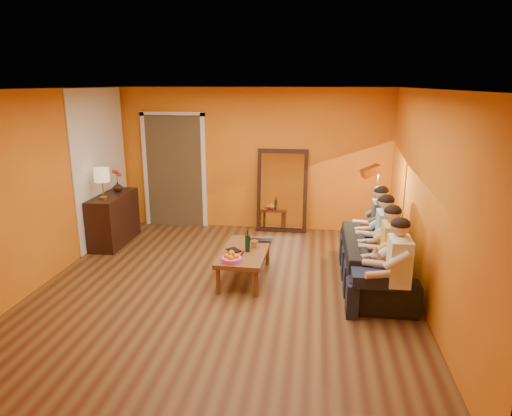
# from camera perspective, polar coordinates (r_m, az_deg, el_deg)

# --- Properties ---
(room_shell) EXTENTS (5.00, 5.50, 2.60)m
(room_shell) POSITION_cam_1_polar(r_m,az_deg,el_deg) (6.15, -3.40, 2.49)
(room_shell) COLOR brown
(room_shell) RESTS_ON ground
(white_accent) EXTENTS (0.02, 1.90, 2.58)m
(white_accent) POSITION_cam_1_polar(r_m,az_deg,el_deg) (8.24, -18.79, 5.00)
(white_accent) COLOR white
(white_accent) RESTS_ON wall_left
(doorway_recess) EXTENTS (1.06, 0.30, 2.10)m
(doorway_recess) POSITION_cam_1_polar(r_m,az_deg,el_deg) (8.91, -9.89, 4.67)
(doorway_recess) COLOR #3F2D19
(doorway_recess) RESTS_ON floor
(door_jamb_left) EXTENTS (0.08, 0.06, 2.20)m
(door_jamb_left) POSITION_cam_1_polar(r_m,az_deg,el_deg) (8.98, -13.60, 4.56)
(door_jamb_left) COLOR white
(door_jamb_left) RESTS_ON wall_back
(door_jamb_right) EXTENTS (0.08, 0.06, 2.20)m
(door_jamb_right) POSITION_cam_1_polar(r_m,az_deg,el_deg) (8.64, -6.51, 4.48)
(door_jamb_right) COLOR white
(door_jamb_right) RESTS_ON wall_back
(door_header) EXTENTS (1.22, 0.06, 0.08)m
(door_header) POSITION_cam_1_polar(r_m,az_deg,el_deg) (8.66, -10.46, 11.49)
(door_header) COLOR white
(door_header) RESTS_ON wall_back
(mirror_frame) EXTENTS (0.92, 0.27, 1.51)m
(mirror_frame) POSITION_cam_1_polar(r_m,az_deg,el_deg) (8.39, 3.28, 2.20)
(mirror_frame) COLOR black
(mirror_frame) RESTS_ON floor
(mirror_glass) EXTENTS (0.78, 0.21, 1.35)m
(mirror_glass) POSITION_cam_1_polar(r_m,az_deg,el_deg) (8.35, 3.26, 2.14)
(mirror_glass) COLOR white
(mirror_glass) RESTS_ON mirror_frame
(sideboard) EXTENTS (0.44, 1.18, 0.85)m
(sideboard) POSITION_cam_1_polar(r_m,az_deg,el_deg) (8.15, -17.33, -1.32)
(sideboard) COLOR black
(sideboard) RESTS_ON floor
(table_lamp) EXTENTS (0.24, 0.24, 0.51)m
(table_lamp) POSITION_cam_1_polar(r_m,az_deg,el_deg) (7.73, -18.64, 2.89)
(table_lamp) COLOR beige
(table_lamp) RESTS_ON sideboard
(sofa) EXTENTS (2.15, 0.84, 0.63)m
(sofa) POSITION_cam_1_polar(r_m,az_deg,el_deg) (6.52, 14.62, -6.33)
(sofa) COLOR black
(sofa) RESTS_ON floor
(coffee_table) EXTENTS (0.65, 1.24, 0.42)m
(coffee_table) POSITION_cam_1_polar(r_m,az_deg,el_deg) (6.46, -1.42, -7.02)
(coffee_table) COLOR brown
(coffee_table) RESTS_ON floor
(floor_lamp) EXTENTS (0.35, 0.31, 1.44)m
(floor_lamp) POSITION_cam_1_polar(r_m,az_deg,el_deg) (7.29, 14.78, -0.65)
(floor_lamp) COLOR #CB8B3B
(floor_lamp) RESTS_ON floor
(dog) EXTENTS (0.61, 0.73, 0.73)m
(dog) POSITION_cam_1_polar(r_m,az_deg,el_deg) (5.87, 15.68, -8.36)
(dog) COLOR #9E7347
(dog) RESTS_ON floor
(person_far_left) EXTENTS (0.70, 0.44, 1.22)m
(person_far_left) POSITION_cam_1_polar(r_m,az_deg,el_deg) (5.51, 17.37, -7.30)
(person_far_left) COLOR beige
(person_far_left) RESTS_ON sofa
(person_mid_left) EXTENTS (0.70, 0.44, 1.22)m
(person_mid_left) POSITION_cam_1_polar(r_m,az_deg,el_deg) (6.02, 16.53, -5.30)
(person_mid_left) COLOR gold
(person_mid_left) RESTS_ON sofa
(person_mid_right) EXTENTS (0.70, 0.44, 1.22)m
(person_mid_right) POSITION_cam_1_polar(r_m,az_deg,el_deg) (6.53, 15.83, -3.61)
(person_mid_right) COLOR #89B6D4
(person_mid_right) RESTS_ON sofa
(person_far_right) EXTENTS (0.70, 0.44, 1.22)m
(person_far_right) POSITION_cam_1_polar(r_m,az_deg,el_deg) (7.05, 15.23, -2.17)
(person_far_right) COLOR #313136
(person_far_right) RESTS_ON sofa
(fruit_bowl) EXTENTS (0.26, 0.26, 0.16)m
(fruit_bowl) POSITION_cam_1_polar(r_m,az_deg,el_deg) (5.95, -3.07, -6.01)
(fruit_bowl) COLOR #E45099
(fruit_bowl) RESTS_ON coffee_table
(wine_bottle) EXTENTS (0.07, 0.07, 0.31)m
(wine_bottle) POSITION_cam_1_polar(r_m,az_deg,el_deg) (6.27, -1.06, -4.13)
(wine_bottle) COLOR black
(wine_bottle) RESTS_ON coffee_table
(tumbler) EXTENTS (0.14, 0.14, 0.10)m
(tumbler) POSITION_cam_1_polar(r_m,az_deg,el_deg) (6.46, -0.21, -4.53)
(tumbler) COLOR #B27F3F
(tumbler) RESTS_ON coffee_table
(laptop) EXTENTS (0.34, 0.22, 0.03)m
(laptop) POSITION_cam_1_polar(r_m,az_deg,el_deg) (6.68, 0.57, -4.19)
(laptop) COLOR black
(laptop) RESTS_ON coffee_table
(book_lower) EXTENTS (0.20, 0.25, 0.02)m
(book_lower) POSITION_cam_1_polar(r_m,az_deg,el_deg) (6.22, -3.37, -5.73)
(book_lower) COLOR black
(book_lower) RESTS_ON coffee_table
(book_mid) EXTENTS (0.18, 0.24, 0.02)m
(book_mid) POSITION_cam_1_polar(r_m,az_deg,el_deg) (6.22, -3.26, -5.54)
(book_mid) COLOR #A32B12
(book_mid) RESTS_ON book_lower
(book_upper) EXTENTS (0.24, 0.25, 0.02)m
(book_upper) POSITION_cam_1_polar(r_m,az_deg,el_deg) (6.20, -3.39, -5.44)
(book_upper) COLOR black
(book_upper) RESTS_ON book_mid
(vase) EXTENTS (0.16, 0.16, 0.17)m
(vase) POSITION_cam_1_polar(r_m,az_deg,el_deg) (8.25, -16.89, 2.58)
(vase) COLOR black
(vase) RESTS_ON sideboard
(flowers) EXTENTS (0.17, 0.17, 0.39)m
(flowers) POSITION_cam_1_polar(r_m,az_deg,el_deg) (8.20, -17.02, 4.14)
(flowers) COLOR #A32B12
(flowers) RESTS_ON vase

